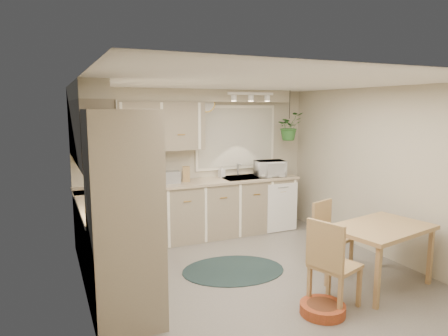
{
  "coord_description": "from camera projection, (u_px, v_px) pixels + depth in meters",
  "views": [
    {
      "loc": [
        -2.32,
        -4.13,
        2.12
      ],
      "look_at": [
        -0.22,
        0.55,
        1.33
      ],
      "focal_mm": 32.0,
      "sensor_mm": 36.0,
      "label": 1
    }
  ],
  "objects": [
    {
      "name": "base_cab_left",
      "position": [
        106.0,
        241.0,
        5.01
      ],
      "size": [
        0.6,
        1.85,
        0.9
      ],
      "primitive_type": "cube",
      "color": "gray",
      "rests_on": "floor"
    },
    {
      "name": "window_frame",
      "position": [
        236.0,
        137.0,
        6.9
      ],
      "size": [
        1.5,
        0.02,
        1.1
      ],
      "primitive_type": "cube",
      "color": "white",
      "rests_on": "wall_back"
    },
    {
      "name": "base_cab_back",
      "position": [
        193.0,
        211.0,
        6.45
      ],
      "size": [
        3.6,
        0.6,
        0.9
      ],
      "primitive_type": "cube",
      "color": "gray",
      "rests_on": "floor"
    },
    {
      "name": "wall_back",
      "position": [
        198.0,
        162.0,
        6.69
      ],
      "size": [
        4.0,
        0.04,
        2.4
      ],
      "primitive_type": "cube",
      "color": "#B5AD96",
      "rests_on": "floor"
    },
    {
      "name": "track_light_bar",
      "position": [
        251.0,
        94.0,
        6.31
      ],
      "size": [
        0.8,
        0.04,
        0.04
      ],
      "primitive_type": "cube",
      "color": "white",
      "rests_on": "ceiling"
    },
    {
      "name": "upper_cab_left",
      "position": [
        89.0,
        131.0,
        4.87
      ],
      "size": [
        0.35,
        2.0,
        0.75
      ],
      "primitive_type": "cube",
      "color": "gray",
      "rests_on": "wall_left"
    },
    {
      "name": "floor",
      "position": [
        258.0,
        278.0,
        4.98
      ],
      "size": [
        4.2,
        4.2,
        0.0
      ],
      "primitive_type": "plane",
      "color": "slate",
      "rests_on": "ground"
    },
    {
      "name": "counter_back",
      "position": [
        193.0,
        183.0,
        6.37
      ],
      "size": [
        3.64,
        0.64,
        0.04
      ],
      "primitive_type": "cube",
      "color": "#BFAD8B",
      "rests_on": "base_cab_back"
    },
    {
      "name": "wall_oven_face",
      "position": [
        157.0,
        216.0,
        3.94
      ],
      "size": [
        0.02,
        0.56,
        0.58
      ],
      "primitive_type": "cube",
      "color": "white",
      "rests_on": "oven_stack"
    },
    {
      "name": "counter_left",
      "position": [
        105.0,
        205.0,
        4.95
      ],
      "size": [
        0.64,
        1.89,
        0.04
      ],
      "primitive_type": "cube",
      "color": "#BFAD8B",
      "rests_on": "base_cab_left"
    },
    {
      "name": "soffit_left",
      "position": [
        85.0,
        92.0,
        4.79
      ],
      "size": [
        0.3,
        2.0,
        0.2
      ],
      "primitive_type": "cube",
      "color": "#B5AD96",
      "rests_on": "wall_left"
    },
    {
      "name": "toaster",
      "position": [
        170.0,
        177.0,
        6.23
      ],
      "size": [
        0.31,
        0.19,
        0.19
      ],
      "primitive_type": "cube",
      "rotation": [
        0.0,
        0.0,
        -0.05
      ],
      "color": "#A3A6AA",
      "rests_on": "counter_back"
    },
    {
      "name": "wall_front",
      "position": [
        400.0,
        234.0,
        2.91
      ],
      "size": [
        4.0,
        0.04,
        2.4
      ],
      "primitive_type": "cube",
      "color": "#B5AD96",
      "rests_on": "floor"
    },
    {
      "name": "cooktop",
      "position": [
        113.0,
        214.0,
        4.43
      ],
      "size": [
        0.52,
        0.58,
        0.02
      ],
      "primitive_type": "cube",
      "color": "white",
      "rests_on": "counter_left"
    },
    {
      "name": "dining_table",
      "position": [
        380.0,
        256.0,
        4.74
      ],
      "size": [
        1.3,
        0.99,
        0.74
      ],
      "primitive_type": "cube",
      "rotation": [
        0.0,
        0.0,
        0.19
      ],
      "color": "tan",
      "rests_on": "floor"
    },
    {
      "name": "hanging_plant",
      "position": [
        289.0,
        129.0,
        6.87
      ],
      "size": [
        0.46,
        0.5,
        0.37
      ],
      "primitive_type": "imported",
      "rotation": [
        0.0,
        0.0,
        0.06
      ],
      "color": "#2C6428",
      "rests_on": "ceiling"
    },
    {
      "name": "range_hood",
      "position": [
        110.0,
        174.0,
        4.35
      ],
      "size": [
        0.4,
        0.6,
        0.14
      ],
      "primitive_type": "cube",
      "color": "white",
      "rests_on": "upper_cab_left"
    },
    {
      "name": "wall_right",
      "position": [
        383.0,
        173.0,
        5.61
      ],
      "size": [
        0.04,
        4.2,
        2.4
      ],
      "primitive_type": "cube",
      "color": "#B5AD96",
      "rests_on": "floor"
    },
    {
      "name": "soap_bottle",
      "position": [
        222.0,
        175.0,
        6.74
      ],
      "size": [
        0.14,
        0.22,
        0.09
      ],
      "primitive_type": "imported",
      "rotation": [
        0.0,
        0.0,
        0.26
      ],
      "color": "white",
      "rests_on": "counter_back"
    },
    {
      "name": "dishwasher_front",
      "position": [
        282.0,
        208.0,
        6.79
      ],
      "size": [
        0.58,
        0.02,
        0.83
      ],
      "primitive_type": "cube",
      "color": "white",
      "rests_on": "base_cab_back"
    },
    {
      "name": "wall_clock",
      "position": [
        206.0,
        103.0,
        6.58
      ],
      "size": [
        0.3,
        0.03,
        0.3
      ],
      "primitive_type": "cylinder",
      "rotation": [
        1.57,
        0.0,
        0.0
      ],
      "color": "#DEB54E",
      "rests_on": "wall_back"
    },
    {
      "name": "sink",
      "position": [
        243.0,
        180.0,
        6.75
      ],
      "size": [
        0.7,
        0.48,
        0.1
      ],
      "primitive_type": "cube",
      "color": "#A3A6AA",
      "rests_on": "counter_back"
    },
    {
      "name": "window_blinds",
      "position": [
        236.0,
        137.0,
        6.89
      ],
      "size": [
        1.4,
        0.02,
        1.0
      ],
      "primitive_type": "cube",
      "color": "silver",
      "rests_on": "wall_back"
    },
    {
      "name": "microwave",
      "position": [
        270.0,
        167.0,
        6.82
      ],
      "size": [
        0.53,
        0.35,
        0.33
      ],
      "primitive_type": "imported",
      "rotation": [
        0.0,
        0.0,
        -0.16
      ],
      "color": "white",
      "rests_on": "counter_back"
    },
    {
      "name": "knife_block",
      "position": [
        186.0,
        174.0,
        6.37
      ],
      "size": [
        0.14,
        0.14,
        0.24
      ],
      "primitive_type": "cube",
      "rotation": [
        0.0,
        0.0,
        -0.25
      ],
      "color": "tan",
      "rests_on": "counter_back"
    },
    {
      "name": "coffee_maker",
      "position": [
        149.0,
        175.0,
        6.07
      ],
      "size": [
        0.2,
        0.24,
        0.32
      ],
      "primitive_type": "cube",
      "rotation": [
        0.0,
        0.0,
        -0.08
      ],
      "color": "black",
      "rests_on": "counter_back"
    },
    {
      "name": "pet_bed",
      "position": [
        322.0,
        309.0,
        4.12
      ],
      "size": [
        0.62,
        0.62,
        0.11
      ],
      "primitive_type": "cylinder",
      "rotation": [
        0.0,
        0.0,
        -0.42
      ],
      "color": "#B54024",
      "rests_on": "floor"
    },
    {
      "name": "wall_left",
      "position": [
        84.0,
        200.0,
        3.99
      ],
      "size": [
        0.04,
        4.2,
        2.4
      ],
      "primitive_type": "cube",
      "color": "#B5AD96",
      "rests_on": "floor"
    },
    {
      "name": "upper_cab_back",
      "position": [
        140.0,
        127.0,
        6.04
      ],
      "size": [
        2.0,
        0.35,
        0.75
      ],
      "primitive_type": "cube",
      "color": "gray",
      "rests_on": "wall_back"
    },
    {
      "name": "chair_back",
      "position": [
        333.0,
        236.0,
        5.23
      ],
      "size": [
        0.52,
        0.52,
        0.89
      ],
      "primitive_type": "cube",
      "rotation": [
        0.0,
        0.0,
        3.45
      ],
      "color": "tan",
      "rests_on": "floor"
    },
    {
      "name": "soffit_back",
      "position": [
        189.0,
        96.0,
        6.31
      ],
      "size": [
        3.6,
        0.3,
        0.2
      ],
      "primitive_type": "cube",
      "color": "#B5AD96",
      "rests_on": "wall_back"
    },
    {
      "name": "ceiling",
      "position": [
        260.0,
        83.0,
        4.62
      ],
      "size": [
        4.2,
        4.2,
        0.0
      ],
      "primitive_type": "plane",
      "color": "white",
      "rests_on": "wall_back"
    },
    {
      "name": "braided_rug",
      "position": [
        233.0,
        270.0,
        5.22
      ],
      "size": [
        1.52,
        1.27,
        0.01
      ],
      "primitive_type": "ellipsoid",
      "rotation": [
        0.0,
        0.0,
        -0.21
      ],
      "color": "black",
      "rests_on": "floor"
    },
    {
      "name": "oven_stack",
      "position": [
        124.0,
        220.0,
        3.81
      ],
      "size": [
        0.65,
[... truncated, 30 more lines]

